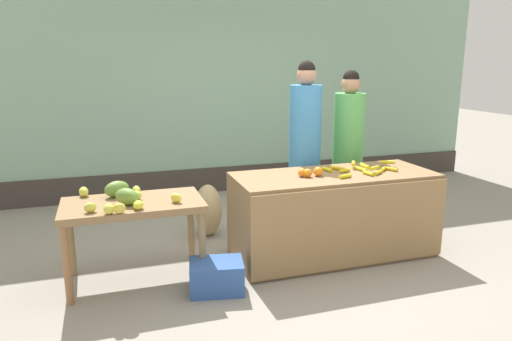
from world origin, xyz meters
name	(u,v)px	position (x,y,z in m)	size (l,w,h in m)	color
ground_plane	(291,259)	(0.00, 0.00, 0.00)	(24.00, 24.00, 0.00)	gray
market_wall_back	(222,84)	(0.00, 2.70, 1.55)	(8.20, 0.23, 3.16)	#8CB299
fruit_stall_counter	(334,215)	(0.43, -0.01, 0.41)	(1.94, 0.80, 0.82)	olive
side_table_wooden	(133,212)	(-1.46, 0.00, 0.63)	(1.17, 0.65, 0.72)	olive
banana_bunch_pile	(363,169)	(0.73, -0.01, 0.85)	(0.78, 0.44, 0.07)	yellow
orange_pile	(311,172)	(0.16, -0.04, 0.86)	(0.24, 0.11, 0.09)	orange
mango_papaya_pile	(122,195)	(-1.54, 0.01, 0.78)	(0.84, 0.69, 0.14)	#D1D740
vendor_woman_blue_shirt	(305,149)	(0.39, 0.63, 0.95)	(0.34, 0.34, 1.88)	#33333D
vendor_woman_green_shirt	(348,150)	(0.96, 0.70, 0.90)	(0.34, 0.34, 1.78)	#33333D
produce_crate	(216,276)	(-0.84, -0.41, 0.13)	(0.44, 0.32, 0.26)	#3359A5
produce_sack	(208,210)	(-0.62, 0.89, 0.28)	(0.36, 0.30, 0.57)	tan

